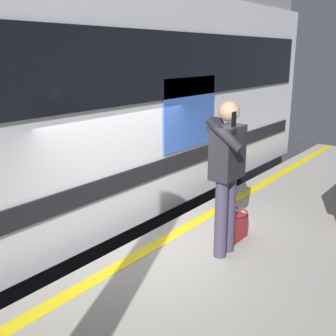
{
  "coord_description": "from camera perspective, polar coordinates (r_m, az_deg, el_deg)",
  "views": [
    {
      "loc": [
        3.67,
        3.12,
        3.22
      ],
      "look_at": [
        -0.07,
        0.3,
        1.92
      ],
      "focal_mm": 44.3,
      "sensor_mm": 36.0,
      "label": 1
    }
  ],
  "objects": [
    {
      "name": "ground_plane",
      "position": [
        5.79,
        -2.96,
        -18.24
      ],
      "size": [
        23.64,
        23.64,
        0.0
      ],
      "primitive_type": "plane",
      "color": "#3D3D3F"
    },
    {
      "name": "track_rail_near",
      "position": [
        6.45,
        -11.14,
        -13.88
      ],
      "size": [
        17.57,
        0.08,
        0.16
      ],
      "primitive_type": "cube",
      "color": "slate",
      "rests_on": "ground"
    },
    {
      "name": "passenger",
      "position": [
        4.51,
        8.04,
        0.24
      ],
      "size": [
        0.57,
        0.55,
        1.73
      ],
      "color": "#383347",
      "rests_on": "platform"
    },
    {
      "name": "track_rail_far",
      "position": [
        7.48,
        -18.65,
        -10.13
      ],
      "size": [
        17.57,
        0.08,
        0.16
      ],
      "primitive_type": "cube",
      "color": "slate",
      "rests_on": "ground"
    },
    {
      "name": "safety_line",
      "position": [
        5.12,
        -0.5,
        -9.88
      ],
      "size": [
        13.25,
        0.16,
        0.01
      ],
      "primitive_type": "cube",
      "color": "yellow",
      "rests_on": "platform"
    },
    {
      "name": "handbag",
      "position": [
        5.17,
        9.1,
        -7.91
      ],
      "size": [
        0.35,
        0.31,
        0.36
      ],
      "color": "maroon",
      "rests_on": "platform"
    }
  ]
}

